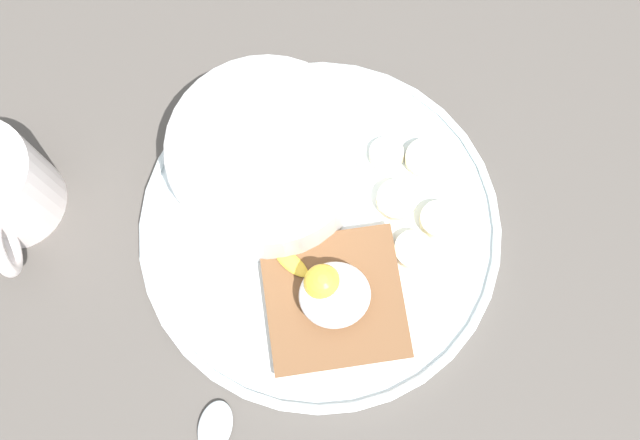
% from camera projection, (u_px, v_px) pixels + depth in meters
% --- Properties ---
extents(ground_plane, '(1.20, 1.20, 0.02)m').
position_uv_depth(ground_plane, '(320.00, 234.00, 0.55)').
color(ground_plane, '#4E4843').
rests_on(ground_plane, ground).
extents(plate, '(0.27, 0.27, 0.02)m').
position_uv_depth(plate, '(320.00, 228.00, 0.54)').
color(plate, white).
rests_on(plate, ground_plane).
extents(oatmeal_bowl, '(0.14, 0.14, 0.06)m').
position_uv_depth(oatmeal_bowl, '(268.00, 161.00, 0.51)').
color(oatmeal_bowl, white).
rests_on(oatmeal_bowl, plate).
extents(toast_slice, '(0.10, 0.10, 0.01)m').
position_uv_depth(toast_slice, '(334.00, 299.00, 0.51)').
color(toast_slice, brown).
rests_on(toast_slice, plate).
extents(poached_egg, '(0.06, 0.07, 0.04)m').
position_uv_depth(poached_egg, '(332.00, 292.00, 0.49)').
color(poached_egg, white).
rests_on(poached_egg, toast_slice).
extents(banana_slice_front, '(0.04, 0.04, 0.01)m').
position_uv_depth(banana_slice_front, '(439.00, 220.00, 0.53)').
color(banana_slice_front, beige).
rests_on(banana_slice_front, plate).
extents(banana_slice_left, '(0.04, 0.04, 0.01)m').
position_uv_depth(banana_slice_left, '(397.00, 200.00, 0.53)').
color(banana_slice_left, beige).
rests_on(banana_slice_left, plate).
extents(banana_slice_back, '(0.04, 0.04, 0.01)m').
position_uv_depth(banana_slice_back, '(424.00, 158.00, 0.54)').
color(banana_slice_back, beige).
rests_on(banana_slice_back, plate).
extents(banana_slice_right, '(0.04, 0.04, 0.01)m').
position_uv_depth(banana_slice_right, '(413.00, 250.00, 0.52)').
color(banana_slice_right, beige).
rests_on(banana_slice_right, plate).
extents(banana_slice_inner, '(0.04, 0.04, 0.01)m').
position_uv_depth(banana_slice_inner, '(387.00, 154.00, 0.54)').
color(banana_slice_inner, beige).
rests_on(banana_slice_inner, plate).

